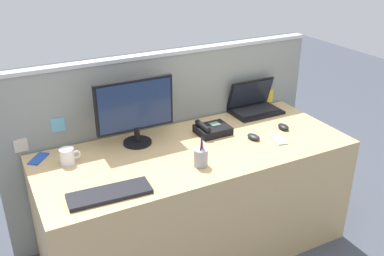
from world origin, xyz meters
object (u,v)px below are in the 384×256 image
object	(u,v)px
pen_cup	(201,157)
keyboard_main	(110,194)
desk_phone	(212,129)
desktop_monitor	(135,109)
coffee_mug	(68,156)
computer_mouse_left_hand	(283,127)
cell_phone_silver_slab	(279,140)
cell_phone_blue_case	(39,159)
computer_mouse_right_hand	(254,137)
laptop	(253,104)

from	to	relation	value
pen_cup	keyboard_main	bearing A→B (deg)	-174.64
desk_phone	keyboard_main	bearing A→B (deg)	-154.49
desktop_monitor	keyboard_main	bearing A→B (deg)	-124.27
keyboard_main	coffee_mug	size ratio (longest dim) A/B	3.55
computer_mouse_left_hand	pen_cup	xyz separation A→B (m)	(-0.74, -0.18, 0.04)
desktop_monitor	coffee_mug	size ratio (longest dim) A/B	4.15
desktop_monitor	cell_phone_silver_slab	size ratio (longest dim) A/B	3.54
cell_phone_silver_slab	keyboard_main	bearing A→B (deg)	-160.46
cell_phone_silver_slab	pen_cup	bearing A→B (deg)	-160.50
desktop_monitor	coffee_mug	bearing A→B (deg)	-171.53
desktop_monitor	keyboard_main	world-z (taller)	desktop_monitor
cell_phone_silver_slab	desktop_monitor	bearing A→B (deg)	169.15
cell_phone_silver_slab	computer_mouse_left_hand	bearing A→B (deg)	57.27
keyboard_main	cell_phone_blue_case	distance (m)	0.62
desktop_monitor	cell_phone_silver_slab	bearing A→B (deg)	-25.06
coffee_mug	cell_phone_blue_case	bearing A→B (deg)	137.60
computer_mouse_right_hand	pen_cup	world-z (taller)	pen_cup
desktop_monitor	pen_cup	size ratio (longest dim) A/B	2.65
laptop	computer_mouse_left_hand	distance (m)	0.35
computer_mouse_right_hand	desktop_monitor	bearing A→B (deg)	148.51
keyboard_main	cell_phone_blue_case	xyz separation A→B (m)	(-0.26, 0.56, -0.01)
cell_phone_blue_case	coffee_mug	xyz separation A→B (m)	(0.15, -0.13, 0.04)
keyboard_main	pen_cup	size ratio (longest dim) A/B	2.27
desk_phone	computer_mouse_right_hand	size ratio (longest dim) A/B	2.16
keyboard_main	cell_phone_blue_case	world-z (taller)	keyboard_main
desk_phone	keyboard_main	xyz separation A→B (m)	(-0.83, -0.40, -0.02)
computer_mouse_right_hand	coffee_mug	bearing A→B (deg)	160.35
desktop_monitor	keyboard_main	xyz separation A→B (m)	(-0.34, -0.49, -0.22)
desk_phone	computer_mouse_left_hand	size ratio (longest dim) A/B	2.16
laptop	computer_mouse_right_hand	bearing A→B (deg)	-124.35
keyboard_main	cell_phone_silver_slab	size ratio (longest dim) A/B	3.02
laptop	cell_phone_silver_slab	distance (m)	0.50
cell_phone_silver_slab	cell_phone_blue_case	distance (m)	1.49
cell_phone_silver_slab	cell_phone_blue_case	xyz separation A→B (m)	(-1.42, 0.45, 0.00)
laptop	cell_phone_blue_case	bearing A→B (deg)	-179.07
desktop_monitor	cell_phone_blue_case	world-z (taller)	desktop_monitor
cell_phone_blue_case	laptop	bearing A→B (deg)	39.69
pen_cup	desktop_monitor	bearing A→B (deg)	116.72
desk_phone	keyboard_main	size ratio (longest dim) A/B	0.51
computer_mouse_right_hand	cell_phone_silver_slab	bearing A→B (deg)	-41.89
pen_cup	cell_phone_blue_case	bearing A→B (deg)	148.14
desktop_monitor	computer_mouse_right_hand	world-z (taller)	desktop_monitor
cell_phone_silver_slab	cell_phone_blue_case	size ratio (longest dim) A/B	0.98
laptop	computer_mouse_left_hand	xyz separation A→B (m)	(0.00, -0.35, -0.04)
computer_mouse_left_hand	pen_cup	bearing A→B (deg)	-161.60
desktop_monitor	computer_mouse_left_hand	bearing A→B (deg)	-15.21
desktop_monitor	computer_mouse_right_hand	bearing A→B (deg)	-23.22
desk_phone	cell_phone_blue_case	size ratio (longest dim) A/B	1.50
pen_cup	laptop	bearing A→B (deg)	36.05
cell_phone_silver_slab	coffee_mug	world-z (taller)	coffee_mug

